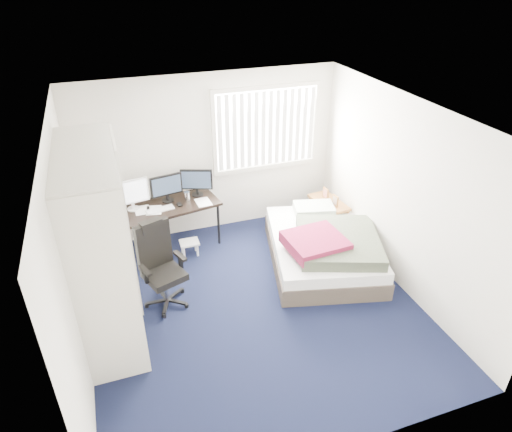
{
  "coord_description": "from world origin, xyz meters",
  "views": [
    {
      "loc": [
        -1.47,
        -4.23,
        3.93
      ],
      "look_at": [
        0.16,
        0.4,
        1.09
      ],
      "focal_mm": 32.0,
      "sensor_mm": 36.0,
      "label": 1
    }
  ],
  "objects": [
    {
      "name": "closet",
      "position": [
        -1.67,
        0.27,
        1.35
      ],
      "size": [
        0.64,
        1.84,
        2.22
      ],
      "color": "beige",
      "rests_on": "ground"
    },
    {
      "name": "ground",
      "position": [
        0.0,
        0.0,
        0.0
      ],
      "size": [
        4.2,
        4.2,
        0.0
      ],
      "primitive_type": "plane",
      "color": "black",
      "rests_on": "ground"
    },
    {
      "name": "room_shell",
      "position": [
        0.0,
        0.0,
        1.51
      ],
      "size": [
        4.2,
        4.2,
        4.2
      ],
      "color": "silver",
      "rests_on": "ground"
    },
    {
      "name": "pine_box",
      "position": [
        -1.65,
        -0.4,
        0.14
      ],
      "size": [
        0.46,
        0.4,
        0.29
      ],
      "primitive_type": "cube",
      "rotation": [
        0.0,
        0.0,
        0.37
      ],
      "color": "tan",
      "rests_on": "ground"
    },
    {
      "name": "footstool",
      "position": [
        -0.53,
        1.42,
        0.17
      ],
      "size": [
        0.28,
        0.23,
        0.23
      ],
      "color": "white",
      "rests_on": "ground"
    },
    {
      "name": "desk",
      "position": [
        -0.76,
        1.76,
        0.76
      ],
      "size": [
        1.57,
        0.93,
        1.19
      ],
      "color": "black",
      "rests_on": "ground"
    },
    {
      "name": "window_assembly",
      "position": [
        0.9,
        2.04,
        1.6
      ],
      "size": [
        1.72,
        0.09,
        1.32
      ],
      "color": "white",
      "rests_on": "ground"
    },
    {
      "name": "nightstand",
      "position": [
        1.75,
        1.42,
        0.43
      ],
      "size": [
        0.44,
        0.76,
        0.68
      ],
      "color": "brown",
      "rests_on": "ground"
    },
    {
      "name": "bed",
      "position": [
        1.25,
        0.57,
        0.27
      ],
      "size": [
        1.88,
        2.23,
        0.64
      ],
      "color": "#3F352D",
      "rests_on": "ground"
    },
    {
      "name": "office_chair",
      "position": [
        -1.07,
        0.5,
        0.44
      ],
      "size": [
        0.68,
        0.68,
        1.14
      ],
      "color": "black",
      "rests_on": "ground"
    }
  ]
}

